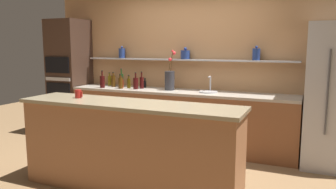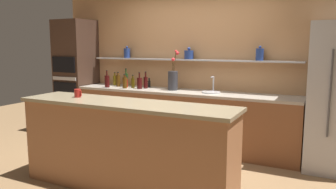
# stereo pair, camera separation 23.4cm
# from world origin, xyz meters

# --- Properties ---
(ground_plane) EXTENTS (12.00, 12.00, 0.00)m
(ground_plane) POSITION_xyz_m (0.00, 0.00, 0.00)
(ground_plane) COLOR olive
(back_wall_unit) EXTENTS (5.20, 0.28, 2.60)m
(back_wall_unit) POSITION_xyz_m (-0.00, 1.60, 1.30)
(back_wall_unit) COLOR tan
(back_wall_unit) RESTS_ON ground_plane
(back_counter_unit) EXTENTS (3.71, 0.62, 0.92)m
(back_counter_unit) POSITION_xyz_m (-0.11, 1.24, 0.46)
(back_counter_unit) COLOR brown
(back_counter_unit) RESTS_ON ground_plane
(island_counter) EXTENTS (2.58, 0.61, 1.02)m
(island_counter) POSITION_xyz_m (0.00, -0.53, 0.51)
(island_counter) COLOR #99603D
(island_counter) RESTS_ON ground_plane
(oven_tower) EXTENTS (0.62, 0.64, 2.11)m
(oven_tower) POSITION_xyz_m (-2.29, 1.24, 1.05)
(oven_tower) COLOR #3D281E
(oven_tower) RESTS_ON ground_plane
(flower_vase) EXTENTS (0.16, 0.17, 0.65)m
(flower_vase) POSITION_xyz_m (-0.27, 1.26, 1.10)
(flower_vase) COLOR #2D2D33
(flower_vase) RESTS_ON back_counter_unit
(sink_fixture) EXTENTS (0.28, 0.28, 0.25)m
(sink_fixture) POSITION_xyz_m (0.39, 1.25, 0.94)
(sink_fixture) COLOR #B7B7BC
(sink_fixture) RESTS_ON back_counter_unit
(bottle_oil_0) EXTENTS (0.06, 0.06, 0.24)m
(bottle_oil_0) POSITION_xyz_m (-1.50, 1.36, 1.02)
(bottle_oil_0) COLOR brown
(bottle_oil_0) RESTS_ON back_counter_unit
(bottle_wine_1) EXTENTS (0.07, 0.07, 0.29)m
(bottle_wine_1) POSITION_xyz_m (-0.78, 1.25, 1.02)
(bottle_wine_1) COLOR #380C0C
(bottle_wine_1) RESTS_ON back_counter_unit
(bottle_wine_2) EXTENTS (0.08, 0.08, 0.28)m
(bottle_wine_2) POSITION_xyz_m (-0.84, 1.14, 1.02)
(bottle_wine_2) COLOR #380C0C
(bottle_wine_2) RESTS_ON back_counter_unit
(bottle_oil_3) EXTENTS (0.06, 0.06, 0.23)m
(bottle_oil_3) POSITION_xyz_m (-1.00, 1.20, 1.01)
(bottle_oil_3) COLOR #47380A
(bottle_oil_3) RESTS_ON back_counter_unit
(bottle_spirit_4) EXTENTS (0.07, 0.07, 0.26)m
(bottle_spirit_4) POSITION_xyz_m (-1.35, 1.26, 1.03)
(bottle_spirit_4) COLOR #4C2D0C
(bottle_spirit_4) RESTS_ON back_counter_unit
(bottle_wine_5) EXTENTS (0.08, 0.08, 0.30)m
(bottle_wine_5) POSITION_xyz_m (-1.45, 1.07, 1.03)
(bottle_wine_5) COLOR #380C0C
(bottle_wine_5) RESTS_ON back_counter_unit
(bottle_wine_6) EXTENTS (0.07, 0.07, 0.32)m
(bottle_wine_6) POSITION_xyz_m (-1.20, 1.29, 1.04)
(bottle_wine_6) COLOR #193814
(bottle_wine_6) RESTS_ON back_counter_unit
(bottle_sauce_7) EXTENTS (0.05, 0.05, 0.19)m
(bottle_sauce_7) POSITION_xyz_m (-1.15, 1.23, 1.00)
(bottle_sauce_7) COLOR maroon
(bottle_sauce_7) RESTS_ON back_counter_unit
(bottle_spirit_8) EXTENTS (0.07, 0.07, 0.24)m
(bottle_spirit_8) POSITION_xyz_m (-1.10, 1.10, 1.02)
(bottle_spirit_8) COLOR #4C2D0C
(bottle_spirit_8) RESTS_ON back_counter_unit
(bottle_sauce_9) EXTENTS (0.05, 0.05, 0.16)m
(bottle_sauce_9) POSITION_xyz_m (-0.80, 1.41, 0.99)
(bottle_sauce_9) COLOR black
(bottle_sauce_9) RESTS_ON back_counter_unit
(coffee_mug) EXTENTS (0.10, 0.08, 0.10)m
(coffee_mug) POSITION_xyz_m (-0.70, -0.50, 1.07)
(coffee_mug) COLOR maroon
(coffee_mug) RESTS_ON island_counter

